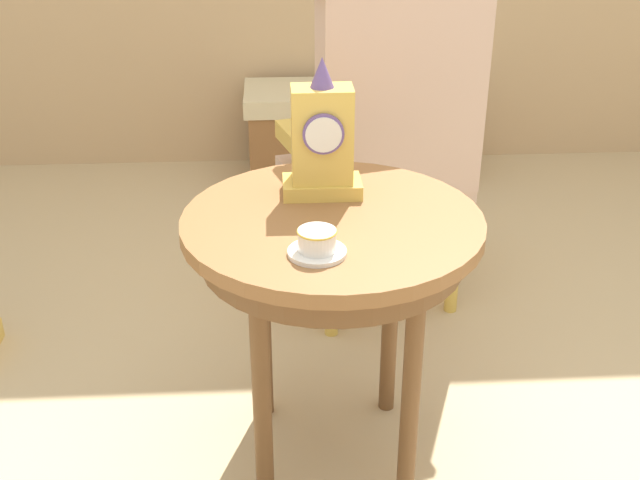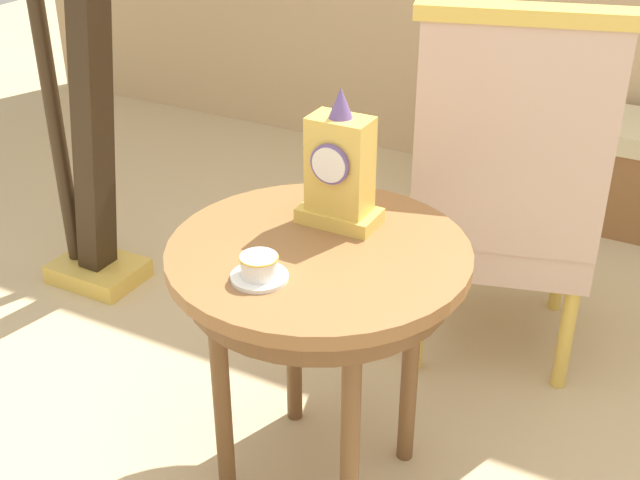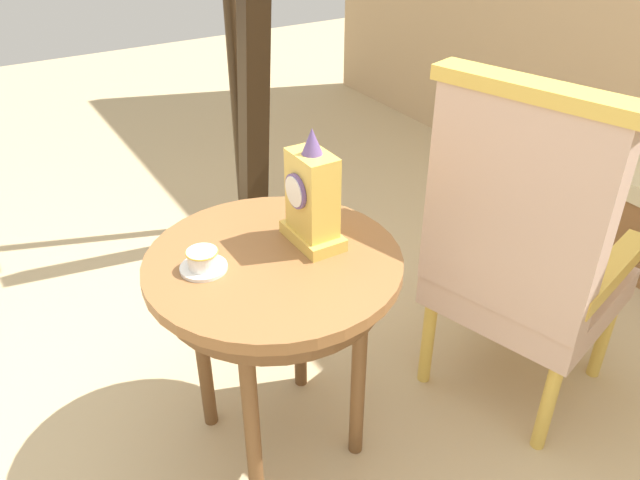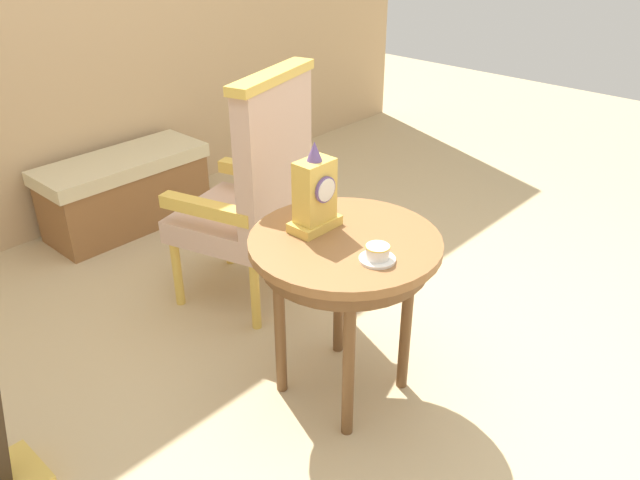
% 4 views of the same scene
% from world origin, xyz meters
% --- Properties ---
extents(ground_plane, '(10.00, 10.00, 0.00)m').
position_xyz_m(ground_plane, '(0.00, 0.00, 0.00)').
color(ground_plane, tan).
extents(side_table, '(0.70, 0.70, 0.69)m').
position_xyz_m(side_table, '(-0.08, 0.05, 0.61)').
color(side_table, brown).
rests_on(side_table, ground).
extents(teacup_left, '(0.12, 0.12, 0.06)m').
position_xyz_m(teacup_left, '(-0.13, -0.14, 0.72)').
color(teacup_left, white).
rests_on(teacup_left, side_table).
extents(mantel_clock, '(0.19, 0.11, 0.34)m').
position_xyz_m(mantel_clock, '(-0.10, 0.18, 0.83)').
color(mantel_clock, gold).
rests_on(mantel_clock, side_table).
extents(armchair, '(0.66, 0.66, 1.14)m').
position_xyz_m(armchair, '(0.14, 0.78, 0.59)').
color(armchair, '#CCA893').
rests_on(armchair, ground).
extents(window_bench, '(0.98, 0.40, 0.44)m').
position_xyz_m(window_bench, '(0.15, 1.95, 0.22)').
color(window_bench, beige).
rests_on(window_bench, ground).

